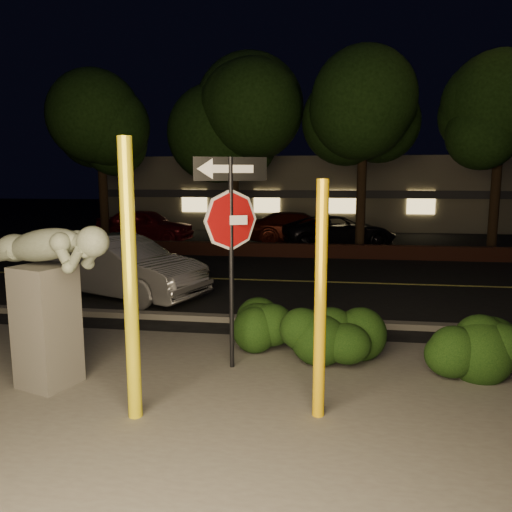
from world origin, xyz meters
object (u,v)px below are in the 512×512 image
at_px(parked_car_darkred, 299,228).
at_px(yellow_pole_left, 130,283).
at_px(yellow_pole_right, 320,302).
at_px(silver_sedan, 119,267).
at_px(parked_car_red, 145,225).
at_px(sculpture, 46,288).
at_px(parked_car_dark, 339,231).
at_px(signpost, 231,221).

bearing_deg(parked_car_darkred, yellow_pole_left, 169.63).
xyz_separation_m(yellow_pole_right, silver_sedan, (-4.95, 5.58, -0.70)).
xyz_separation_m(parked_car_red, parked_car_darkred, (6.96, 0.32, -0.06)).
height_order(sculpture, silver_sedan, sculpture).
height_order(parked_car_darkred, parked_car_dark, parked_car_darkred).
bearing_deg(parked_car_dark, silver_sedan, 134.03).
xyz_separation_m(yellow_pole_right, parked_car_darkred, (-1.15, 16.12, -0.76)).
bearing_deg(parked_car_darkred, yellow_pole_right, 177.40).
bearing_deg(silver_sedan, yellow_pole_left, -134.46).
xyz_separation_m(yellow_pole_right, parked_car_dark, (0.55, 15.27, -0.79)).
height_order(silver_sedan, parked_car_dark, silver_sedan).
relative_size(parked_car_darkred, parked_car_dark, 1.00).
height_order(signpost, parked_car_red, signpost).
distance_m(parked_car_red, parked_car_dark, 8.68).
bearing_deg(signpost, parked_car_red, 92.93).
bearing_deg(silver_sedan, sculpture, -145.98).
distance_m(yellow_pole_left, sculpture, 1.70).
xyz_separation_m(yellow_pole_left, parked_car_dark, (2.76, 15.61, -1.03)).
relative_size(yellow_pole_right, parked_car_dark, 0.61).
height_order(silver_sedan, parked_car_darkred, silver_sedan).
distance_m(sculpture, parked_car_red, 16.04).
distance_m(parked_car_red, parked_car_darkred, 6.97).
height_order(yellow_pole_right, parked_car_dark, yellow_pole_right).
distance_m(yellow_pole_right, parked_car_darkred, 16.18).
distance_m(signpost, parked_car_dark, 14.09).
distance_m(yellow_pole_right, parked_car_red, 17.77).
relative_size(yellow_pole_right, sculpture, 1.26).
bearing_deg(yellow_pole_left, parked_car_red, 110.08).
height_order(yellow_pole_left, silver_sedan, yellow_pole_left).
bearing_deg(parked_car_red, yellow_pole_left, -155.42).
height_order(parked_car_red, parked_car_darkred, parked_car_red).
bearing_deg(signpost, silver_sedan, 108.56).
height_order(signpost, sculpture, signpost).
bearing_deg(signpost, parked_car_dark, 59.98).
bearing_deg(parked_car_darkred, parked_car_red, 85.95).
relative_size(silver_sedan, parked_car_darkred, 0.95).
distance_m(yellow_pole_right, silver_sedan, 7.49).
xyz_separation_m(signpost, parked_car_darkred, (0.20, 14.72, -1.59)).
bearing_deg(yellow_pole_left, parked_car_darkred, 86.31).
xyz_separation_m(sculpture, parked_car_red, (-4.39, 15.42, -0.68)).
distance_m(silver_sedan, parked_car_dark, 11.14).
bearing_deg(parked_car_darkred, signpost, 172.56).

